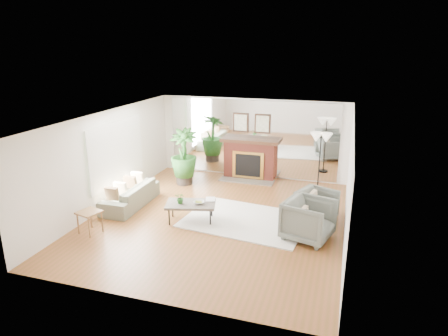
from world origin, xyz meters
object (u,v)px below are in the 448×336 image
(armchair_front, at_px, (309,220))
(floor_lamp, at_px, (321,143))
(armchair_back, at_px, (317,205))
(sofa, at_px, (130,195))
(side_table, at_px, (89,215))
(fireplace, at_px, (250,158))
(potted_ficus, at_px, (184,155))
(coffee_table, at_px, (191,205))

(armchair_front, height_order, floor_lamp, floor_lamp)
(armchair_back, xyz_separation_m, armchair_front, (-0.08, -1.05, 0.07))
(sofa, height_order, side_table, sofa)
(fireplace, bearing_deg, potted_ficus, -147.43)
(fireplace, xyz_separation_m, sofa, (-2.45, -3.17, -0.37))
(armchair_front, distance_m, floor_lamp, 2.90)
(sofa, distance_m, potted_ficus, 2.24)
(armchair_front, xyz_separation_m, side_table, (-4.73, -1.17, -0.01))
(side_table, relative_size, potted_ficus, 0.33)
(coffee_table, height_order, sofa, sofa)
(fireplace, bearing_deg, sofa, -127.70)
(armchair_front, bearing_deg, armchair_back, 11.37)
(coffee_table, bearing_deg, fireplace, 81.23)
(coffee_table, distance_m, sofa, 1.95)
(sofa, bearing_deg, fireplace, 141.65)
(side_table, bearing_deg, armchair_back, 24.84)
(side_table, bearing_deg, armchair_front, 13.94)
(coffee_table, xyz_separation_m, side_table, (-1.94, -1.27, 0.01))
(sofa, bearing_deg, potted_ficus, 160.86)
(sofa, relative_size, armchair_back, 2.34)
(side_table, distance_m, potted_ficus, 3.84)
(armchair_back, bearing_deg, fireplace, 64.27)
(side_table, xyz_separation_m, floor_lamp, (4.71, 3.86, 1.12))
(fireplace, distance_m, sofa, 4.02)
(sofa, height_order, potted_ficus, potted_ficus)
(side_table, distance_m, floor_lamp, 6.19)
(fireplace, relative_size, potted_ficus, 1.20)
(fireplace, xyz_separation_m, floor_lamp, (2.22, -1.01, 0.90))
(fireplace, distance_m, coffee_table, 3.65)
(floor_lamp, bearing_deg, side_table, -140.66)
(side_table, height_order, floor_lamp, floor_lamp)
(sofa, bearing_deg, floor_lamp, 114.19)
(sofa, xyz_separation_m, armchair_back, (4.77, 0.53, 0.10))
(coffee_table, distance_m, armchair_front, 2.79)
(armchair_back, xyz_separation_m, floor_lamp, (-0.10, 1.63, 1.17))
(armchair_back, distance_m, potted_ficus, 4.39)
(coffee_table, relative_size, floor_lamp, 0.72)
(sofa, relative_size, side_table, 3.52)
(side_table, height_order, potted_ficus, potted_ficus)
(coffee_table, xyz_separation_m, armchair_back, (2.88, 0.96, -0.04))
(sofa, bearing_deg, armchair_back, 95.68)
(potted_ficus, bearing_deg, armchair_front, -32.66)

